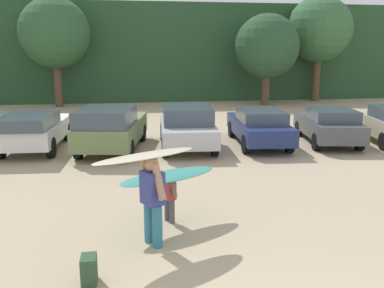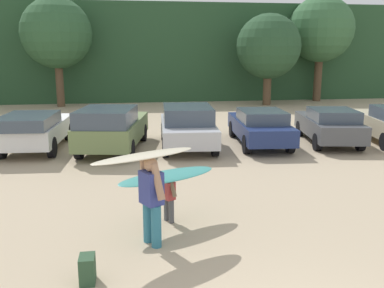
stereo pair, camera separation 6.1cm
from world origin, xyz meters
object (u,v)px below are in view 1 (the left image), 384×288
Objects in this scene: parked_car_dark_gray at (328,125)px; surfboard_teal at (168,176)px; parked_car_silver at (187,125)px; person_child at (169,195)px; person_adult at (153,196)px; surfboard_cream at (146,156)px; parked_car_white at (34,129)px; parked_car_olive_green at (111,127)px; parked_car_navy at (259,126)px; backpack_dropped at (89,270)px.

surfboard_teal is at bearing 144.52° from parked_car_dark_gray.
parked_car_silver is 7.13m from person_child.
surfboard_cream reaches higher than person_adult.
parked_car_white is at bearing 90.00° from parked_car_silver.
parked_car_white is at bearing 97.35° from parked_car_dark_gray.
parked_car_olive_green reaches higher than person_child.
parked_car_navy is 8.28m from surfboard_teal.
person_child is 1.55m from surfboard_cream.
parked_car_olive_green is 2.07× the size of surfboard_teal.
parked_car_dark_gray reaches higher than person_child.
person_child is 0.46× the size of surfboard_teal.
parked_car_navy is 2.77× the size of person_adult.
parked_car_navy is at bearing -149.92° from surfboard_cream.
parked_car_olive_green is at bearing -112.72° from surfboard_cream.
parked_car_white is 2.13× the size of surfboard_cream.
surfboard_teal reaches higher than person_child.
parked_car_silver is at bearing -127.92° from surfboard_teal.
parked_car_silver is at bearing -131.24° from person_adult.
surfboard_teal is at bearing 44.21° from person_child.
parked_car_silver is 4.30× the size of person_child.
surfboard_cream reaches higher than backpack_dropped.
person_adult is (3.80, -8.39, 0.16)m from parked_car_white.
parked_car_olive_green is 7.05m from surfboard_teal.
parked_car_white is 9.99m from backpack_dropped.
surfboard_teal is (0.39, 0.97, 0.08)m from person_adult.
parked_car_navy is 1.05× the size of parked_car_dark_gray.
parked_car_olive_green reaches higher than parked_car_silver.
person_adult is at bearing 154.70° from parked_car_navy.
surfboard_cream is (-0.52, -0.95, 1.11)m from person_child.
parked_car_dark_gray is at bearing -163.07° from surfboard_cream.
parked_car_dark_gray is at bearing -161.96° from surfboard_teal.
parked_car_dark_gray is 10.90m from surfboard_cream.
person_adult is 1.60× the size of person_child.
person_adult is at bearing 109.60° from surfboard_cream.
backpack_dropped is at bearing -170.17° from parked_car_olive_green.
person_child reaches higher than backpack_dropped.
person_child is (4.21, -7.35, -0.20)m from parked_car_white.
parked_car_dark_gray reaches higher than surfboard_teal.
parked_car_silver reaches higher than parked_car_dark_gray.
person_adult reaches higher than parked_car_white.
person_child is at bearing 144.31° from parked_car_dark_gray.
parked_car_navy is at bearing -77.54° from parked_car_olive_green.
parked_car_navy is (2.83, 0.05, -0.10)m from parked_car_silver.
parked_car_olive_green is at bearing 100.12° from parked_car_dark_gray.
parked_car_navy is at bearing 96.75° from parked_car_dark_gray.
backpack_dropped is (-5.69, -9.30, -0.51)m from parked_car_navy.
surfboard_cream is (0.91, -7.78, 0.84)m from parked_car_olive_green.
parked_car_navy reaches higher than backpack_dropped.
parked_car_olive_green is at bearing -97.12° from parked_car_white.
parked_car_silver is 1.01× the size of parked_car_dark_gray.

